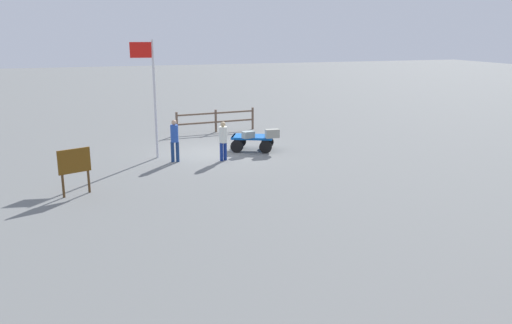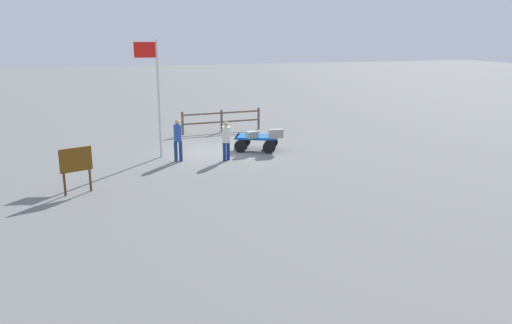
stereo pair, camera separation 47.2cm
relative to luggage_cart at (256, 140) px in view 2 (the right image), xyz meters
name	(u,v)px [view 2 (the right image)]	position (x,y,z in m)	size (l,w,h in m)	color
ground_plane	(220,152)	(1.67, -0.03, -0.46)	(120.00, 120.00, 0.00)	slate
luggage_cart	(256,140)	(0.00, 0.00, 0.00)	(2.15, 1.83, 0.66)	#0D51AD
suitcase_dark	(252,135)	(0.30, 0.40, 0.34)	(0.58, 0.44, 0.29)	gray
suitcase_navy	(276,134)	(-0.71, 0.69, 0.38)	(0.61, 0.31, 0.38)	gray
worker_lead	(226,138)	(1.71, 1.46, 0.47)	(0.45, 0.45, 1.63)	navy
worker_trailing	(178,138)	(3.64, 1.06, 0.53)	(0.35, 0.35, 1.74)	navy
flagpole	(155,88)	(4.35, 0.09, 2.47)	(0.95, 0.16, 4.88)	silver
signboard	(76,163)	(7.44, 4.47, 0.56)	(1.01, 0.44, 1.54)	#4C3319
wooden_fence	(222,119)	(0.51, -4.72, 0.22)	(4.33, 0.51, 1.19)	brown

